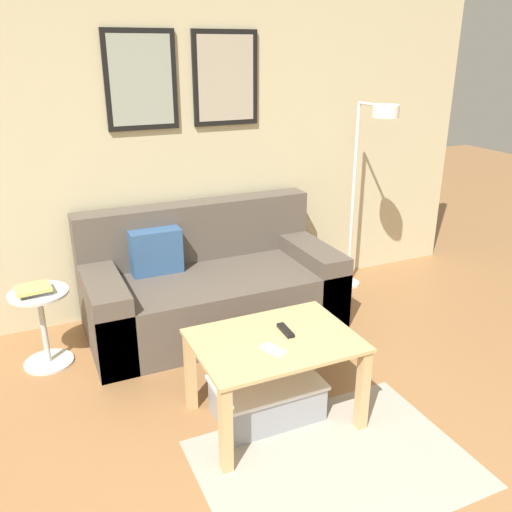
# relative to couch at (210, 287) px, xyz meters

# --- Properties ---
(wall_back) EXTENTS (5.60, 0.09, 2.55)m
(wall_back) POSITION_rel_couch_xyz_m (-0.29, 0.46, 0.99)
(wall_back) COLOR #C6BC93
(wall_back) RESTS_ON ground_plane
(area_rug) EXTENTS (1.32, 0.95, 0.01)m
(area_rug) POSITION_rel_couch_xyz_m (0.05, -1.66, -0.29)
(area_rug) COLOR #A39989
(area_rug) RESTS_ON ground_plane
(couch) EXTENTS (1.80, 0.89, 0.86)m
(couch) POSITION_rel_couch_xyz_m (0.00, 0.00, 0.00)
(couch) COLOR brown
(couch) RESTS_ON ground_plane
(coffee_table) EXTENTS (0.86, 0.62, 0.50)m
(coffee_table) POSITION_rel_couch_xyz_m (-0.06, -1.20, 0.11)
(coffee_table) COLOR tan
(coffee_table) RESTS_ON ground_plane
(storage_bin) EXTENTS (0.59, 0.39, 0.22)m
(storage_bin) POSITION_rel_couch_xyz_m (-0.09, -1.17, -0.18)
(storage_bin) COLOR gray
(storage_bin) RESTS_ON ground_plane
(floor_lamp) EXTENTS (0.20, 0.53, 1.55)m
(floor_lamp) POSITION_rel_couch_xyz_m (1.33, -0.03, 0.85)
(floor_lamp) COLOR white
(floor_lamp) RESTS_ON ground_plane
(side_table) EXTENTS (0.37, 0.37, 0.51)m
(side_table) POSITION_rel_couch_xyz_m (-1.16, -0.09, 0.02)
(side_table) COLOR silver
(side_table) RESTS_ON ground_plane
(book_stack) EXTENTS (0.22, 0.19, 0.05)m
(book_stack) POSITION_rel_couch_xyz_m (-1.18, -0.11, 0.25)
(book_stack) COLOR #4C4C51
(book_stack) RESTS_ON side_table
(remote_control) EXTENTS (0.05, 0.15, 0.02)m
(remote_control) POSITION_rel_couch_xyz_m (0.02, -1.16, 0.22)
(remote_control) COLOR black
(remote_control) RESTS_ON coffee_table
(cell_phone) EXTENTS (0.11, 0.15, 0.01)m
(cell_phone) POSITION_rel_couch_xyz_m (-0.12, -1.30, 0.21)
(cell_phone) COLOR silver
(cell_phone) RESTS_ON coffee_table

